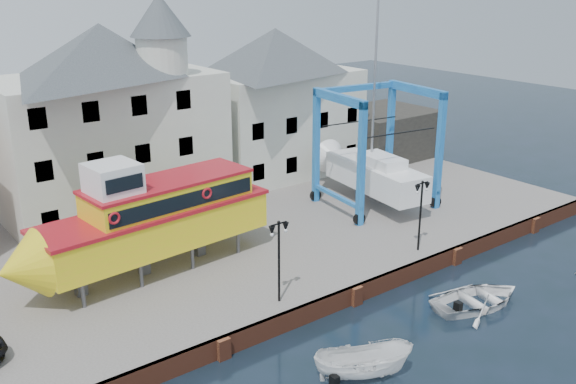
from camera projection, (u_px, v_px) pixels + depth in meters
ground at (355, 304)px, 32.94m from camera, size 140.00×140.00×0.00m
hardstanding at (238, 231)px, 41.03m from camera, size 44.00×22.00×1.00m
quay_wall at (354, 295)px, 32.85m from camera, size 44.00×0.47×1.00m
building_white_main at (109, 116)px, 41.56m from camera, size 14.00×8.30×14.00m
building_white_right at (276, 101)px, 50.25m from camera, size 12.00×8.00×11.20m
shed_dark at (382, 133)px, 55.68m from camera, size 8.00×7.00×4.00m
lamp_post_left at (279, 241)px, 30.18m from camera, size 1.12×0.32×4.20m
lamp_post_right at (422, 198)px, 35.95m from camera, size 1.12×0.32×4.20m
tour_boat at (141, 221)px, 33.13m from camera, size 14.80×4.69×6.34m
travel_lift at (368, 166)px, 44.24m from camera, size 7.82×10.37×15.29m
motorboat_a at (363, 377)px, 26.98m from camera, size 4.47×3.45×1.64m
motorboat_b at (477, 306)px, 32.78m from camera, size 5.73×4.59×1.06m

